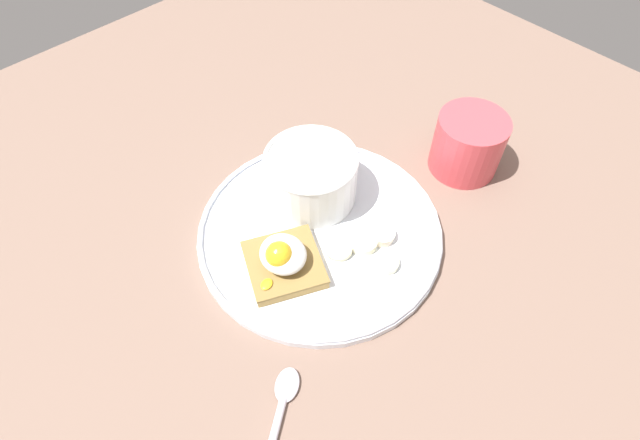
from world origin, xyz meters
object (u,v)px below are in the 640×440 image
object	(u,v)px
poached_egg	(282,254)
banana_slice_right	(339,248)
toast_slice	(284,264)
banana_slice_front	(382,234)
spoon	(279,415)
banana_slice_back	(386,263)
oatmeal_bowl	(311,176)
coffee_mug	(468,143)
banana_slice_left	(363,242)

from	to	relation	value
poached_egg	banana_slice_right	world-z (taller)	poached_egg
toast_slice	banana_slice_right	world-z (taller)	same
banana_slice_front	spoon	xyz separation A→B (cm)	(-6.96, 22.28, -1.26)
toast_slice	banana_slice_right	size ratio (longest dim) A/B	2.65
banana_slice_back	spoon	size ratio (longest dim) A/B	0.30
oatmeal_bowl	poached_egg	bearing A→B (deg)	120.77
banana_slice_back	coffee_mug	world-z (taller)	coffee_mug
banana_slice_right	spoon	bearing A→B (deg)	118.06
banana_slice_front	banana_slice_back	size ratio (longest dim) A/B	1.21
oatmeal_bowl	spoon	world-z (taller)	oatmeal_bowl
spoon	oatmeal_bowl	bearing A→B (deg)	-49.72
poached_egg	banana_slice_left	distance (cm)	10.17
oatmeal_bowl	poached_egg	xyz separation A→B (cm)	(-5.94, 9.98, -0.36)
oatmeal_bowl	banana_slice_back	xyz separation A→B (cm)	(-13.62, 1.11, -2.97)
banana_slice_left	banana_slice_right	bearing A→B (deg)	63.30
poached_egg	banana_slice_right	xyz separation A→B (cm)	(-2.54, -6.37, -2.49)
toast_slice	coffee_mug	size ratio (longest dim) A/B	1.21
toast_slice	banana_slice_back	xyz separation A→B (cm)	(-7.74, -8.67, -0.33)
banana_slice_left	coffee_mug	world-z (taller)	coffee_mug
banana_slice_front	coffee_mug	bearing A→B (deg)	-86.72
oatmeal_bowl	spoon	bearing A→B (deg)	130.28
banana_slice_back	banana_slice_right	bearing A→B (deg)	25.94
coffee_mug	poached_egg	bearing A→B (deg)	82.65
banana_slice_left	banana_slice_back	world-z (taller)	banana_slice_left
spoon	toast_slice	bearing A→B (deg)	-43.18
spoon	banana_slice_left	bearing A→B (deg)	-68.54
banana_slice_right	coffee_mug	bearing A→B (deg)	-93.05
oatmeal_bowl	banana_slice_right	world-z (taller)	oatmeal_bowl
banana_slice_front	banana_slice_right	distance (cm)	5.52
oatmeal_bowl	coffee_mug	size ratio (longest dim) A/B	1.26
banana_slice_left	coffee_mug	xyz separation A→B (cm)	(0.14, -19.97, 2.48)
toast_slice	banana_slice_left	world-z (taller)	toast_slice
banana_slice_back	spoon	world-z (taller)	banana_slice_back
oatmeal_bowl	coffee_mug	distance (cm)	21.37
poached_egg	banana_slice_front	xyz separation A→B (cm)	(-4.76, -11.42, -2.44)
poached_egg	banana_slice_front	bearing A→B (deg)	-112.60
banana_slice_back	coffee_mug	bearing A→B (deg)	-78.97
toast_slice	banana_slice_back	bearing A→B (deg)	-131.74
poached_egg	coffee_mug	xyz separation A→B (cm)	(-3.75, -29.02, -0.01)
banana_slice_left	spoon	bearing A→B (deg)	111.46
poached_egg	banana_slice_right	distance (cm)	7.29
toast_slice	poached_egg	xyz separation A→B (cm)	(-0.06, 0.20, 2.28)
banana_slice_front	oatmeal_bowl	bearing A→B (deg)	7.70
poached_egg	banana_slice_front	size ratio (longest dim) A/B	1.62
banana_slice_left	spoon	world-z (taller)	banana_slice_left
banana_slice_back	coffee_mug	distance (cm)	20.70
toast_slice	poached_egg	bearing A→B (deg)	106.92
banana_slice_right	spoon	xyz separation A→B (cm)	(-9.18, 17.22, -1.21)
banana_slice_back	coffee_mug	xyz separation A→B (cm)	(3.93, -20.16, 2.59)
poached_egg	oatmeal_bowl	bearing A→B (deg)	-59.23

